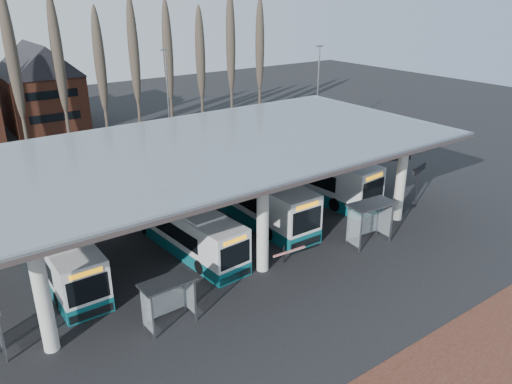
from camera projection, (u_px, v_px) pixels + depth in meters
ground at (289, 288)px, 27.49m from camera, size 140.00×140.00×0.00m
station_canopy at (211, 154)px, 31.37m from camera, size 32.00×16.00×6.34m
poplar_row at (78, 61)px, 48.99m from camera, size 45.10×1.10×14.50m
lamp_post_b at (168, 101)px, 48.28m from camera, size 0.80×0.16×10.17m
lamp_post_c at (318, 94)px, 51.37m from camera, size 0.80×0.16×10.17m
bus_0 at (57, 249)px, 28.61m from camera, size 2.44×11.07×3.07m
bus_1 at (182, 226)px, 31.54m from camera, size 3.10×11.04×3.03m
bus_2 at (250, 194)px, 35.94m from camera, size 2.74×12.40×3.44m
bus_3 at (307, 172)px, 40.22m from camera, size 3.84×13.03×3.57m
shelter_1 at (167, 292)px, 23.95m from camera, size 2.71×1.43×2.47m
shelter_2 at (369, 214)px, 31.71m from camera, size 3.17×1.77×2.84m
info_sign_0 at (419, 172)px, 36.95m from camera, size 2.15×0.72×3.28m
info_sign_1 at (398, 160)px, 39.93m from camera, size 1.99×0.91×3.13m
barrier at (288, 252)px, 29.49m from camera, size 2.25×0.68×1.13m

